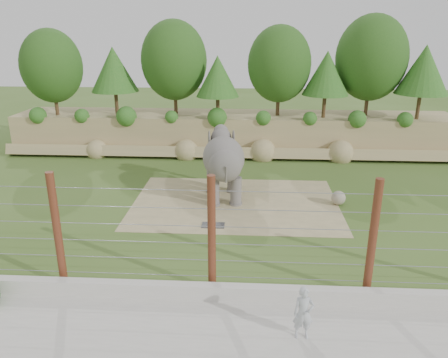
# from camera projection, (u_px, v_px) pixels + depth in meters

# --- Properties ---
(ground) EXTENTS (90.00, 90.00, 0.00)m
(ground) POSITION_uv_depth(u_px,v_px,m) (221.00, 230.00, 18.67)
(ground) COLOR #3E5C20
(ground) RESTS_ON ground
(back_embankment) EXTENTS (30.00, 5.52, 8.77)m
(back_embankment) POSITION_uv_depth(u_px,v_px,m) (242.00, 93.00, 29.27)
(back_embankment) COLOR #958A5D
(back_embankment) RESTS_ON ground
(dirt_patch) EXTENTS (10.00, 7.00, 0.02)m
(dirt_patch) POSITION_uv_depth(u_px,v_px,m) (235.00, 203.00, 21.47)
(dirt_patch) COLOR #958B60
(dirt_patch) RESTS_ON ground
(drain_grate) EXTENTS (1.00, 0.60, 0.03)m
(drain_grate) POSITION_uv_depth(u_px,v_px,m) (213.00, 225.00, 19.02)
(drain_grate) COLOR #262628
(drain_grate) RESTS_ON dirt_patch
(elephant) EXTENTS (2.28, 4.28, 3.31)m
(elephant) POSITION_uv_depth(u_px,v_px,m) (224.00, 167.00, 21.53)
(elephant) COLOR slate
(elephant) RESTS_ON ground
(stone_ball) EXTENTS (0.69, 0.69, 0.69)m
(stone_ball) POSITION_uv_depth(u_px,v_px,m) (338.00, 198.00, 21.15)
(stone_ball) COLOR gray
(stone_ball) RESTS_ON dirt_patch
(retaining_wall) EXTENTS (26.00, 0.35, 0.50)m
(retaining_wall) POSITION_uv_depth(u_px,v_px,m) (211.00, 292.00, 13.88)
(retaining_wall) COLOR #BBB7AE
(retaining_wall) RESTS_ON ground
(walkway) EXTENTS (26.00, 4.00, 0.01)m
(walkway) POSITION_uv_depth(u_px,v_px,m) (205.00, 341.00, 12.08)
(walkway) COLOR #BBB7AE
(walkway) RESTS_ON ground
(barrier_fence) EXTENTS (20.26, 0.26, 4.00)m
(barrier_fence) POSITION_uv_depth(u_px,v_px,m) (212.00, 235.00, 13.77)
(barrier_fence) COLOR #512315
(barrier_fence) RESTS_ON ground
(zookeeper) EXTENTS (0.59, 0.41, 1.57)m
(zookeeper) POSITION_uv_depth(u_px,v_px,m) (304.00, 313.00, 11.97)
(zookeeper) COLOR #A3A7AC
(zookeeper) RESTS_ON walkway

